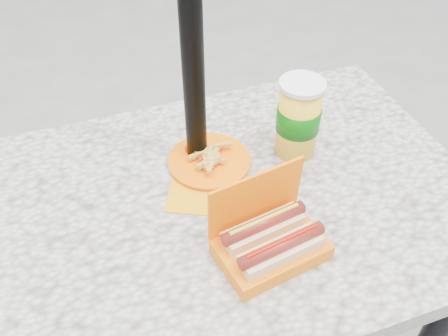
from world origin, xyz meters
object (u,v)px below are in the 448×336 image
object	(u,v)px
soda_cup	(298,118)
hotdog_box	(270,241)
fries_plate	(209,162)
umbrella_pole	(191,27)

from	to	relation	value
soda_cup	hotdog_box	bearing A→B (deg)	-124.44
fries_plate	hotdog_box	bearing A→B (deg)	-83.48
fries_plate	soda_cup	xyz separation A→B (m)	(0.22, -0.02, 0.09)
umbrella_pole	fries_plate	xyz separation A→B (m)	(0.02, -0.04, -0.34)
hotdog_box	fries_plate	xyz separation A→B (m)	(-0.03, 0.29, -0.03)
hotdog_box	umbrella_pole	bearing A→B (deg)	89.02
soda_cup	umbrella_pole	bearing A→B (deg)	165.83
umbrella_pole	soda_cup	world-z (taller)	umbrella_pole
hotdog_box	soda_cup	world-z (taller)	soda_cup
hotdog_box	soda_cup	size ratio (longest dim) A/B	1.15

